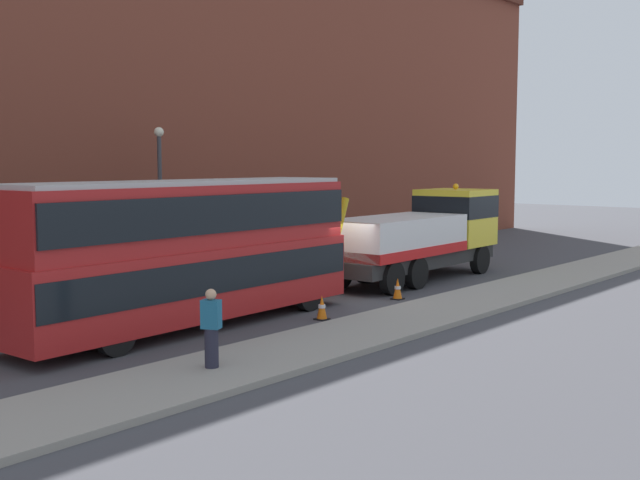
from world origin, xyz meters
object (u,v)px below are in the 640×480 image
Objects in this scene: pedestrian_onlooker at (211,329)px; traffic_cone_midway at (398,289)px; traffic_cone_near_bus at (322,308)px; double_decker_bus at (188,247)px; recovery_tow_truck at (421,234)px; street_lamp at (160,192)px.

pedestrian_onlooker reaches higher than traffic_cone_midway.
double_decker_bus is at bearing 145.66° from traffic_cone_near_bus.
traffic_cone_midway is at bearing -158.43° from recovery_tow_truck.
double_decker_bus is at bearing 165.54° from traffic_cone_midway.
street_lamp is (-7.44, 6.60, 1.71)m from recovery_tow_truck.
traffic_cone_midway is at bearing -12.40° from pedestrian_onlooker.
pedestrian_onlooker is 0.29× the size of street_lamp.
double_decker_bus is (-11.69, -0.02, 0.47)m from recovery_tow_truck.
recovery_tow_truck reaches higher than traffic_cone_midway.
pedestrian_onlooker is 2.38× the size of traffic_cone_midway.
recovery_tow_truck is 5.96× the size of pedestrian_onlooker.
traffic_cone_near_bus is at bearing -6.54° from pedestrian_onlooker.
pedestrian_onlooker is (-2.84, -4.10, -1.25)m from double_decker_bus.
traffic_cone_midway is at bearing 3.45° from traffic_cone_near_bus.
double_decker_bus is 15.44× the size of traffic_cone_midway.
traffic_cone_midway is 9.58m from street_lamp.
street_lamp reaches higher than pedestrian_onlooker.
recovery_tow_truck is 0.92× the size of double_decker_bus.
recovery_tow_truck is 14.15× the size of traffic_cone_midway.
pedestrian_onlooker is at bearing -161.90° from traffic_cone_near_bus.
pedestrian_onlooker is at bearing -167.76° from traffic_cone_midway.
recovery_tow_truck is at bearing -41.59° from street_lamp.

